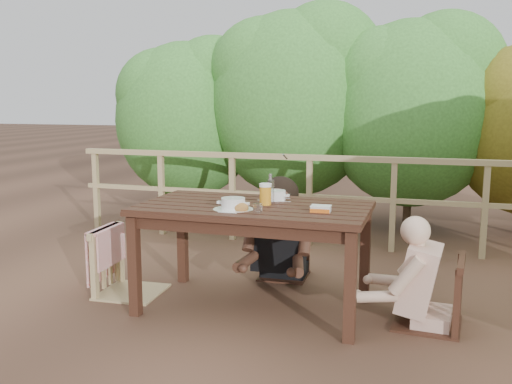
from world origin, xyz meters
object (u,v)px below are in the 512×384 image
(beer_glass, at_px, (265,195))
(tumbler, at_px, (258,209))
(chair_left, at_px, (130,233))
(diner_right, at_px, (436,237))
(chair_right, at_px, (430,260))
(soup_far, at_px, (275,196))
(chair_far, at_px, (284,231))
(butter_tub, at_px, (321,210))
(table, at_px, (254,258))
(soup_near, at_px, (233,204))
(bread_roll, at_px, (240,208))
(woman, at_px, (285,199))
(bottle, at_px, (270,189))

(beer_glass, height_order, tumbler, beer_glass)
(chair_left, distance_m, diner_right, 2.39)
(chair_right, relative_size, soup_far, 3.43)
(chair_far, xyz_separation_m, butter_tub, (0.51, -0.93, 0.40))
(table, xyz_separation_m, soup_near, (-0.09, -0.21, 0.45))
(chair_left, distance_m, bread_roll, 1.12)
(soup_far, height_order, beer_glass, beer_glass)
(table, height_order, tumbler, tumbler)
(chair_far, xyz_separation_m, chair_right, (1.26, -0.77, 0.05))
(chair_far, height_order, soup_near, soup_near)
(table, distance_m, bread_roll, 0.50)
(chair_right, height_order, woman, woman)
(diner_right, relative_size, soup_near, 4.40)
(table, relative_size, chair_right, 1.79)
(table, xyz_separation_m, diner_right, (1.32, 0.05, 0.25))
(chair_right, height_order, diner_right, diner_right)
(bottle, bearing_deg, chair_far, 95.83)
(diner_right, bearing_deg, tumbler, 109.63)
(diner_right, distance_m, tumbler, 1.26)
(chair_far, distance_m, beer_glass, 0.92)
(chair_right, height_order, soup_far, chair_right)
(woman, xyz_separation_m, bread_roll, (-0.05, -1.08, 0.11))
(bread_roll, relative_size, butter_tub, 0.86)
(woman, xyz_separation_m, diner_right, (1.29, -0.79, -0.07))
(diner_right, distance_m, bread_roll, 1.39)
(chair_far, relative_size, butter_tub, 5.99)
(diner_right, xyz_separation_m, bread_roll, (-1.34, -0.29, 0.19))
(chair_left, relative_size, soup_far, 3.69)
(chair_far, xyz_separation_m, beer_glass, (0.06, -0.79, 0.46))
(bread_roll, bearing_deg, bottle, 70.69)
(table, xyz_separation_m, bottle, (0.10, 0.11, 0.52))
(soup_near, height_order, bottle, bottle)
(diner_right, relative_size, bread_roll, 10.46)
(soup_far, height_order, bread_roll, soup_far)
(diner_right, height_order, beer_glass, diner_right)
(beer_glass, bearing_deg, woman, 94.01)
(chair_left, height_order, chair_far, chair_left)
(chair_left, height_order, beer_glass, chair_left)
(chair_far, height_order, woman, woman)
(soup_near, relative_size, soup_far, 1.04)
(chair_right, distance_m, soup_near, 1.45)
(bread_roll, xyz_separation_m, beer_glass, (0.11, 0.27, 0.05))
(table, bearing_deg, chair_left, 179.80)
(table, height_order, chair_left, chair_left)
(table, distance_m, bottle, 0.54)
(butter_tub, bearing_deg, woman, 115.38)
(bottle, bearing_deg, soup_near, -121.14)
(chair_right, relative_size, tumbler, 11.83)
(table, bearing_deg, woman, 88.26)
(bottle, bearing_deg, soup_far, 90.68)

